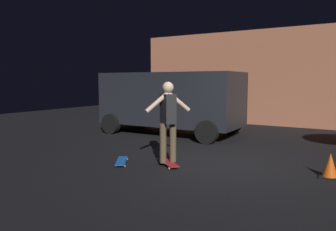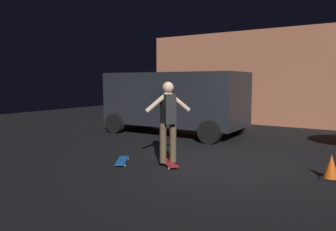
# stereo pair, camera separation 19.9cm
# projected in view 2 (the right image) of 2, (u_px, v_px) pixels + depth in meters

# --- Properties ---
(ground_plane) EXTENTS (28.00, 28.00, 0.00)m
(ground_plane) POSITION_uv_depth(u_px,v_px,m) (220.00, 163.00, 6.94)
(ground_plane) COLOR black
(low_building) EXTENTS (13.83, 3.37, 3.79)m
(low_building) POSITION_uv_depth(u_px,v_px,m) (319.00, 78.00, 13.21)
(low_building) COLOR #B76B4C
(low_building) RESTS_ON ground_plane
(parked_van) EXTENTS (4.62, 2.23, 2.03)m
(parked_van) POSITION_uv_depth(u_px,v_px,m) (174.00, 99.00, 10.71)
(parked_van) COLOR black
(parked_van) RESTS_ON ground_plane
(skateboard_ridden) EXTENTS (0.74, 0.63, 0.07)m
(skateboard_ridden) POSITION_uv_depth(u_px,v_px,m) (168.00, 163.00, 6.73)
(skateboard_ridden) COLOR #AD1E23
(skateboard_ridden) RESTS_ON ground_plane
(skateboard_spare) EXTENTS (0.60, 0.76, 0.07)m
(skateboard_spare) POSITION_uv_depth(u_px,v_px,m) (122.00, 161.00, 6.92)
(skateboard_spare) COLOR #1959B2
(skateboard_spare) RESTS_ON ground_plane
(skater) EXTENTS (0.67, 0.84, 1.67)m
(skater) POSITION_uv_depth(u_px,v_px,m) (168.00, 116.00, 6.63)
(skater) COLOR brown
(skater) RESTS_ON skateboard_ridden
(traffic_cone) EXTENTS (0.34, 0.34, 0.46)m
(traffic_cone) POSITION_uv_depth(u_px,v_px,m) (331.00, 168.00, 5.76)
(traffic_cone) COLOR black
(traffic_cone) RESTS_ON ground_plane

